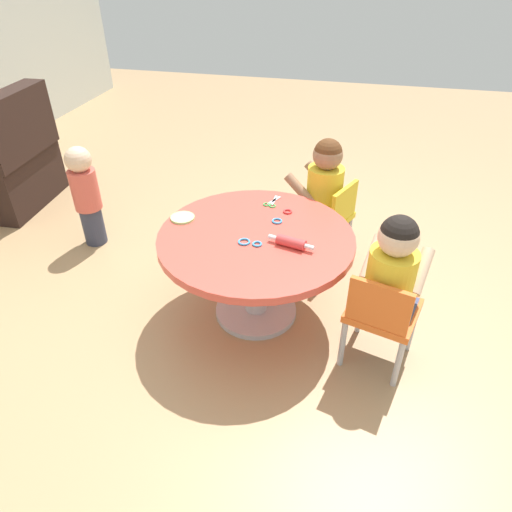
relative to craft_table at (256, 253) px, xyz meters
name	(u,v)px	position (x,y,z in m)	size (l,w,h in m)	color
ground_plane	(256,312)	(0.00, 0.00, -0.39)	(10.00, 10.00, 0.00)	tan
craft_table	(256,253)	(0.00, 0.00, 0.00)	(0.97, 0.97, 0.50)	silver
child_chair_left	(381,314)	(-0.21, -0.63, -0.09)	(0.37, 0.37, 0.54)	#B7B7BC
seated_child_left	(392,269)	(-0.18, -0.64, 0.14)	(0.41, 0.35, 0.51)	#3F4772
child_chair_right	(327,218)	(0.59, -0.30, -0.09)	(0.40, 0.40, 0.54)	#B7B7BC
seated_child_right	(325,182)	(0.61, -0.27, 0.14)	(0.39, 0.43, 0.51)	#3F4772
toddler_standing	(86,194)	(0.45, 1.21, -0.03)	(0.17, 0.17, 0.67)	#33384C
rolling_pin	(291,242)	(-0.06, -0.18, 0.13)	(0.08, 0.23, 0.05)	#D83F3F
craft_scissors	(272,203)	(0.33, -0.01, 0.11)	(0.14, 0.09, 0.01)	silver
playdough_blob_0	(183,218)	(0.07, 0.41, 0.11)	(0.12, 0.12, 0.01)	#B2E58C
cookie_cutter_0	(257,244)	(-0.08, -0.03, 0.11)	(0.05, 0.05, 0.01)	#3F99D8
cookie_cutter_1	(288,211)	(0.26, -0.11, 0.11)	(0.05, 0.05, 0.01)	red
cookie_cutter_2	(244,242)	(-0.08, 0.04, 0.11)	(0.06, 0.06, 0.01)	#3F99D8
cookie_cutter_3	(277,221)	(0.15, -0.08, 0.11)	(0.05, 0.05, 0.01)	#3F99D8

